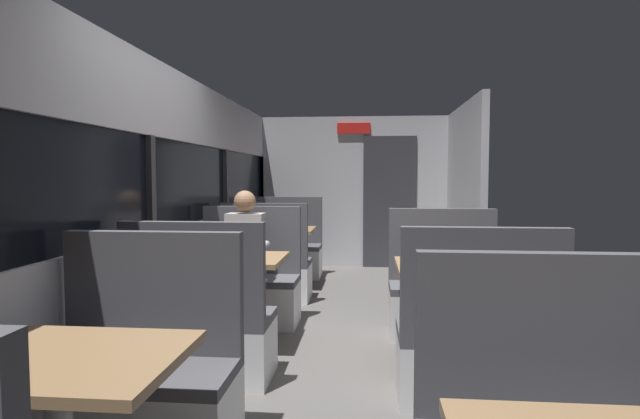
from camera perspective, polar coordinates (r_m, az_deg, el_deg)
name	(u,v)px	position (r m, az deg, el deg)	size (l,w,h in m)	color
ground_plane	(337,362)	(4.11, 1.82, -16.27)	(3.30, 9.20, 0.02)	#514F4C
carriage_window_panel_left	(148,213)	(4.22, -18.23, -0.36)	(0.09, 8.48, 2.30)	#B2B2B7
carriage_end_bulkhead	(357,193)	(8.06, 4.09, 1.83)	(2.90, 0.11, 2.30)	#B2B2B7
carriage_aisle_panel_right	(464,195)	(6.97, 15.39, 1.53)	(0.08, 2.40, 2.30)	#B2B2B7
dining_table_near_window	(57,381)	(2.23, -26.72, -16.40)	(0.90, 0.70, 0.74)	#9E9EA3
bench_near_window_facing_entry	(142,388)	(2.91, -18.85, -17.91)	(0.95, 0.50, 1.10)	silver
dining_table_mid_window	(228,269)	(4.32, -9.97, -6.41)	(0.90, 0.70, 0.74)	#9E9EA3
bench_mid_window_facing_end	(201,333)	(3.74, -12.82, -12.94)	(0.95, 0.50, 1.10)	silver
bench_mid_window_facing_entry	(248,289)	(5.04, -7.81, -8.54)	(0.95, 0.50, 1.10)	silver
dining_table_far_window	(278,236)	(6.58, -4.59, -2.93)	(0.90, 0.70, 0.74)	#9E9EA3
bench_far_window_facing_end	(267,271)	(5.94, -5.75, -6.68)	(0.95, 0.50, 1.10)	silver
bench_far_window_facing_entry	(287,253)	(7.30, -3.63, -4.74)	(0.95, 0.50, 1.10)	silver
dining_table_rear_aisle	(458,278)	(4.03, 14.80, -7.21)	(0.90, 0.70, 0.74)	#9E9EA3
bench_rear_aisle_facing_end	(476,350)	(3.44, 16.68, -14.50)	(0.95, 0.50, 1.10)	silver
bench_rear_aisle_facing_entry	(444,298)	(4.77, 13.34, -9.33)	(0.95, 0.50, 1.10)	silver
seated_passenger	(246,268)	(4.94, -8.02, -6.34)	(0.47, 0.55, 1.26)	#26262D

